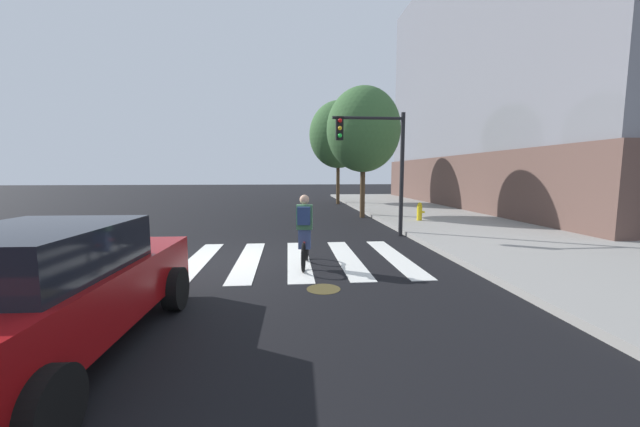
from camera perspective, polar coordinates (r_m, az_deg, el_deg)
name	(u,v)px	position (r m, az deg, el deg)	size (l,w,h in m)	color
ground_plane	(231,261)	(9.29, -14.00, -7.29)	(120.00, 120.00, 0.00)	black
sidewalk	(558,251)	(11.72, 33.72, -4.97)	(6.50, 50.00, 0.15)	gray
crosswalk_stripes	(223,261)	(9.32, -15.15, -7.24)	(9.30, 4.19, 0.01)	silver
manhole_cover	(324,289)	(6.90, 0.57, -11.91)	(0.64, 0.64, 0.01)	#473D1E
sedan_near	(44,292)	(5.28, -37.73, -9.84)	(2.26, 4.65, 1.59)	maroon
cyclist	(305,231)	(8.24, -2.46, -2.87)	(0.39, 1.70, 1.69)	black
traffic_light_near	(378,153)	(12.39, 9.29, 9.54)	(2.47, 0.28, 4.20)	black
fire_hydrant	(420,212)	(15.96, 15.58, 0.30)	(0.33, 0.22, 0.78)	gold
street_tree_near	(363,130)	(17.76, 6.92, 13.10)	(3.54, 3.54, 6.29)	#4C3823
street_tree_mid	(338,135)	(25.43, 2.92, 12.42)	(4.01, 4.01, 7.13)	#4C3823
corner_building	(569,81)	(28.11, 34.90, 16.88)	(15.33, 23.36, 15.72)	brown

